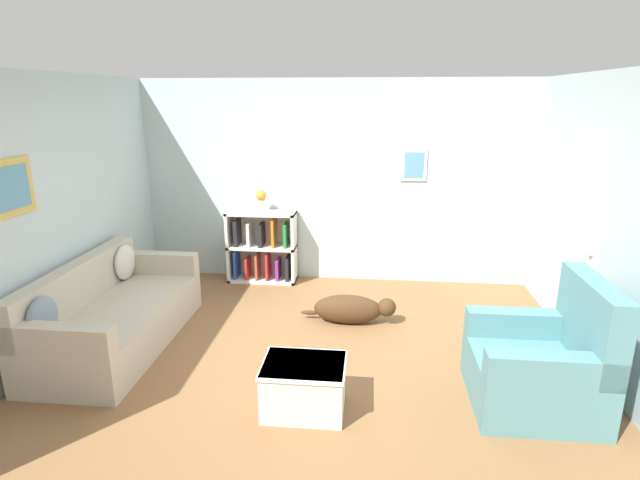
# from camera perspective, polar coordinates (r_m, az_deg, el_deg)

# --- Properties ---
(ground_plane) EXTENTS (14.00, 14.00, 0.00)m
(ground_plane) POSITION_cam_1_polar(r_m,az_deg,el_deg) (4.82, -0.51, -13.42)
(ground_plane) COLOR brown
(wall_back) EXTENTS (5.60, 0.13, 2.60)m
(wall_back) POSITION_cam_1_polar(r_m,az_deg,el_deg) (6.53, 1.72, 6.59)
(wall_back) COLOR silver
(wall_back) RESTS_ON ground_plane
(wall_left) EXTENTS (0.13, 5.00, 2.60)m
(wall_left) POSITION_cam_1_polar(r_m,az_deg,el_deg) (5.26, -29.36, 2.23)
(wall_left) COLOR silver
(wall_left) RESTS_ON ground_plane
(wall_right) EXTENTS (0.16, 5.00, 2.60)m
(wall_right) POSITION_cam_1_polar(r_m,az_deg,el_deg) (4.80, 31.35, 0.66)
(wall_right) COLOR silver
(wall_right) RESTS_ON ground_plane
(couch) EXTENTS (0.93, 2.06, 0.83)m
(couch) POSITION_cam_1_polar(r_m,az_deg,el_deg) (5.37, -22.56, -7.99)
(couch) COLOR #B7AD99
(couch) RESTS_ON ground_plane
(bookshelf) EXTENTS (0.89, 0.34, 0.94)m
(bookshelf) POSITION_cam_1_polar(r_m,az_deg,el_deg) (6.64, -6.60, -0.85)
(bookshelf) COLOR silver
(bookshelf) RESTS_ON ground_plane
(recliner_chair) EXTENTS (0.93, 0.93, 1.05)m
(recliner_chair) POSITION_cam_1_polar(r_m,az_deg,el_deg) (4.40, 24.20, -12.76)
(recliner_chair) COLOR slate
(recliner_chair) RESTS_ON ground_plane
(coffee_table) EXTENTS (0.64, 0.49, 0.41)m
(coffee_table) POSITION_cam_1_polar(r_m,az_deg,el_deg) (4.03, -1.86, -16.25)
(coffee_table) COLOR silver
(coffee_table) RESTS_ON ground_plane
(dog) EXTENTS (1.04, 0.28, 0.32)m
(dog) POSITION_cam_1_polar(r_m,az_deg,el_deg) (5.46, 3.63, -7.87)
(dog) COLOR #472D19
(dog) RESTS_ON ground_plane
(vase) EXTENTS (0.14, 0.14, 0.28)m
(vase) POSITION_cam_1_polar(r_m,az_deg,el_deg) (6.46, -6.73, 4.62)
(vase) COLOR silver
(vase) RESTS_ON bookshelf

